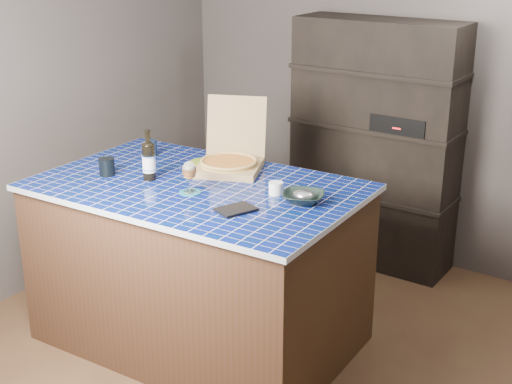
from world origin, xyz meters
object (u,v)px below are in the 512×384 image
Objects in this scene: kitchen_island at (199,264)px; pizza_box at (230,161)px; dvd_case at (236,210)px; mead_bottle at (149,160)px; wine_glass at (189,171)px; bowl at (303,197)px.

kitchen_island is 0.64m from pizza_box.
pizza_box is at bearing 150.48° from dvd_case.
kitchen_island is 9.68× the size of dvd_case.
pizza_box is 0.50m from mead_bottle.
kitchen_island is 10.62× the size of wine_glass.
pizza_box is 3.19× the size of wine_glass.
pizza_box is at bearing 88.08° from kitchen_island.
mead_bottle is (-0.28, -0.40, 0.06)m from pizza_box.
wine_glass reaches higher than dvd_case.
pizza_box reaches higher than bowl.
dvd_case is 0.88× the size of bowl.
mead_bottle is at bearing -165.86° from kitchen_island.
wine_glass is at bearing -7.47° from mead_bottle.
mead_bottle is at bearing -168.81° from bowl.
wine_glass is (0.34, -0.04, 0.01)m from mead_bottle.
bowl is (0.93, 0.18, -0.09)m from mead_bottle.
pizza_box is at bearing 161.23° from bowl.
pizza_box is 2.90× the size of dvd_case.
mead_bottle is 0.34m from wine_glass.
mead_bottle is 1.68× the size of wine_glass.
bowl reaches higher than dvd_case.
wine_glass is 0.64m from bowl.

